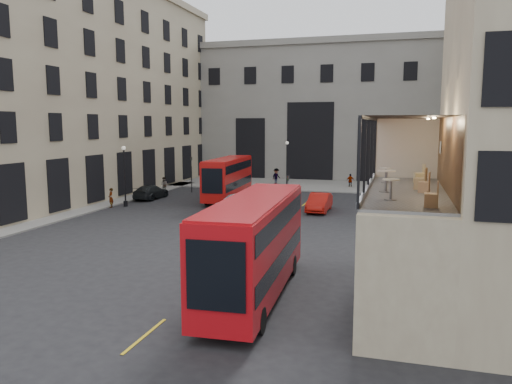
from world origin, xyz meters
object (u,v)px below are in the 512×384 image
(street_lamp_a, at_px, (125,180))
(cafe_chair_a, at_px, (432,199))
(traffic_light_far, at_px, (191,170))
(car_a, at_px, (235,202))
(bus_near, at_px, (255,242))
(cyclist, at_px, (267,217))
(car_b, at_px, (319,202))
(bicycle, at_px, (231,223))
(pedestrian_b, at_px, (276,177))
(pedestrian_c, at_px, (350,181))
(cafe_table_mid, at_px, (386,178))
(cafe_table_near, at_px, (391,186))
(cafe_chair_b, at_px, (424,186))
(pedestrian_d, at_px, (393,183))
(pedestrian_e, at_px, (111,198))
(car_c, at_px, (151,192))
(traffic_light_near, at_px, (288,196))
(cafe_chair_c, at_px, (421,183))
(street_lamp_b, at_px, (287,167))
(pedestrian_a, at_px, (164,185))
(cafe_table_far, at_px, (386,173))
(bus_far, at_px, (228,176))
(cafe_chair_d, at_px, (419,177))

(street_lamp_a, relative_size, cafe_chair_a, 6.34)
(traffic_light_far, bearing_deg, car_a, -49.17)
(bus_near, xyz_separation_m, car_a, (-7.50, 19.84, -1.62))
(cyclist, relative_size, cafe_chair_a, 2.00)
(car_b, bearing_deg, car_a, -166.85)
(bicycle, height_order, cyclist, cyclist)
(pedestrian_b, relative_size, pedestrian_c, 1.21)
(cafe_table_mid, relative_size, cafe_chair_a, 1.01)
(pedestrian_b, xyz_separation_m, cafe_table_near, (13.93, -39.92, 4.11))
(cafe_chair_b, bearing_deg, cyclist, 127.14)
(pedestrian_d, xyz_separation_m, pedestrian_e, (-23.43, -18.03, -0.01))
(car_c, relative_size, bicycle, 2.53)
(traffic_light_near, height_order, cafe_chair_b, cafe_chair_b)
(cafe_chair_a, bearing_deg, cafe_chair_c, 92.19)
(street_lamp_b, bearing_deg, pedestrian_a, -148.91)
(bus_near, distance_m, cafe_table_near, 6.31)
(pedestrian_d, bearing_deg, cafe_chair_c, 133.42)
(bus_near, height_order, cafe_chair_b, cafe_chair_b)
(car_a, xyz_separation_m, pedestrian_b, (-0.99, 18.44, 0.25))
(car_c, height_order, pedestrian_e, pedestrian_e)
(cafe_chair_b, bearing_deg, street_lamp_b, 110.92)
(pedestrian_e, distance_m, cafe_chair_c, 30.23)
(pedestrian_a, bearing_deg, bicycle, -60.42)
(bus_near, distance_m, car_a, 21.27)
(cafe_table_mid, distance_m, cafe_chair_a, 3.64)
(pedestrian_d, xyz_separation_m, cafe_table_far, (0.08, -32.50, 4.18))
(bus_far, bearing_deg, cafe_table_mid, -58.49)
(pedestrian_d, distance_m, cafe_table_mid, 36.08)
(bus_far, bearing_deg, traffic_light_near, -55.06)
(traffic_light_near, bearing_deg, pedestrian_a, 138.09)
(car_b, distance_m, cyclist, 8.21)
(car_a, distance_m, car_c, 10.75)
(car_c, bearing_deg, cafe_chair_a, 132.46)
(pedestrian_e, bearing_deg, bus_near, 22.91)
(traffic_light_near, relative_size, pedestrian_d, 2.20)
(pedestrian_e, bearing_deg, cyclist, 50.61)
(cyclist, bearing_deg, cafe_table_mid, -140.31)
(pedestrian_e, bearing_deg, traffic_light_far, 142.72)
(street_lamp_b, xyz_separation_m, cafe_table_mid, (11.72, -34.68, 2.77))
(pedestrian_c, distance_m, pedestrian_e, 26.99)
(pedestrian_c, height_order, cafe_table_mid, cafe_table_mid)
(car_b, height_order, cafe_chair_d, cafe_chair_d)
(traffic_light_near, distance_m, pedestrian_a, 22.46)
(bus_near, height_order, cafe_table_far, cafe_table_far)
(street_lamp_a, relative_size, cafe_table_near, 7.20)
(pedestrian_c, xyz_separation_m, cafe_chair_d, (6.23, -33.69, 4.05))
(pedestrian_d, relative_size, cafe_chair_a, 2.05)
(traffic_light_far, height_order, cafe_chair_a, cafe_chair_a)
(car_a, relative_size, pedestrian_e, 2.55)
(bus_near, distance_m, pedestrian_c, 37.66)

